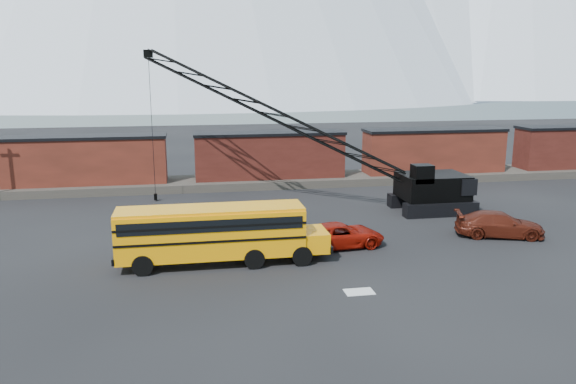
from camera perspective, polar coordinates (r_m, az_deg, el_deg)
name	(u,v)px	position (r m, az deg, el deg)	size (l,w,h in m)	color
ground	(328,265)	(30.98, 4.13, -7.37)	(160.00, 160.00, 0.00)	black
gravel_berm	(270,181)	(51.76, -1.87, 1.13)	(120.00, 5.00, 0.70)	#4C453E
boxcar_west_near	(86,160)	(51.55, -19.80, 3.08)	(13.70, 3.10, 4.17)	#411A12
boxcar_mid	(270,155)	(51.34, -1.89, 3.77)	(13.70, 3.10, 4.17)	#4D1B15
boxcar_east_near	(434,151)	(55.92, 14.60, 4.09)	(13.70, 3.10, 4.17)	#411A12
snow_patch	(359,292)	(27.53, 7.24, -10.02)	(1.40, 0.90, 0.02)	silver
school_bus	(218,232)	(30.76, -7.17, -4.07)	(11.65, 2.65, 3.19)	orange
red_pickup	(341,235)	(33.84, 5.38, -4.37)	(2.42, 5.25, 1.46)	#931107
maroon_suv	(500,224)	(38.18, 20.69, -3.09)	(2.22, 5.45, 1.58)	#4B170D
crawler_crane	(279,117)	(42.65, -0.91, 7.64)	(23.87, 9.50, 12.09)	black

